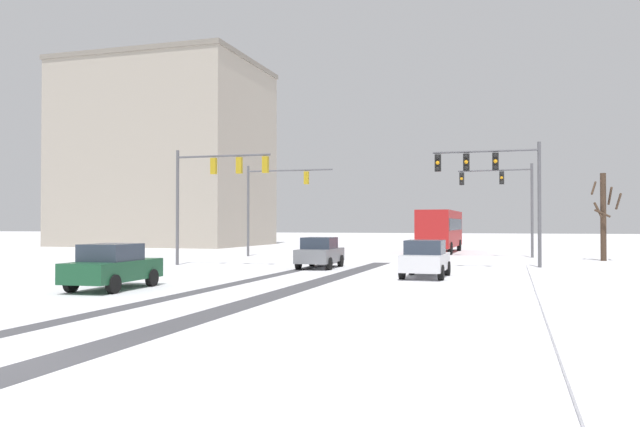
# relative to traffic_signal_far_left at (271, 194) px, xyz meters

# --- Properties ---
(wheel_track_left_lane) EXTENTS (1.04, 30.13, 0.01)m
(wheel_track_left_lane) POSITION_rel_traffic_signal_far_left_xyz_m (8.97, -19.73, -4.44)
(wheel_track_left_lane) COLOR #4C4C51
(wheel_track_left_lane) RESTS_ON ground
(wheel_track_right_lane) EXTENTS (0.71, 30.13, 0.01)m
(wheel_track_right_lane) POSITION_rel_traffic_signal_far_left_xyz_m (6.08, -19.73, -4.44)
(wheel_track_right_lane) COLOR #4C4C51
(wheel_track_right_lane) RESTS_ON ground
(sidewalk_kerb_right) EXTENTS (4.00, 30.13, 0.12)m
(sidewalk_kerb_right) POSITION_rel_traffic_signal_far_left_xyz_m (19.13, -21.10, -4.39)
(sidewalk_kerb_right) COLOR white
(sidewalk_kerb_right) RESTS_ON ground
(traffic_signal_far_left) EXTENTS (6.37, 0.41, 6.50)m
(traffic_signal_far_left) POSITION_rel_traffic_signal_far_left_xyz_m (0.00, 0.00, 0.00)
(traffic_signal_far_left) COLOR #56565B
(traffic_signal_far_left) RESTS_ON ground
(traffic_signal_near_left) EXTENTS (5.69, 0.44, 6.50)m
(traffic_signal_near_left) POSITION_rel_traffic_signal_far_left_xyz_m (0.49, -9.97, 0.33)
(traffic_signal_near_left) COLOR #56565B
(traffic_signal_near_left) RESTS_ON ground
(traffic_signal_near_right) EXTENTS (5.44, 0.43, 6.50)m
(traffic_signal_near_right) POSITION_rel_traffic_signal_far_left_xyz_m (15.59, -8.09, 0.32)
(traffic_signal_near_right) COLOR #56565B
(traffic_signal_near_right) RESTS_ON ground
(traffic_signal_far_right) EXTENTS (5.10, 0.53, 6.50)m
(traffic_signal_far_right) POSITION_rel_traffic_signal_far_left_xyz_m (16.01, 4.04, 0.15)
(traffic_signal_far_right) COLOR #56565B
(traffic_signal_far_right) RESTS_ON ground
(car_grey_lead) EXTENTS (1.94, 4.15, 1.62)m
(car_grey_lead) POSITION_rel_traffic_signal_far_left_xyz_m (6.71, -10.09, -3.63)
(car_grey_lead) COLOR slate
(car_grey_lead) RESTS_ON ground
(car_white_second) EXTENTS (1.86, 4.11, 1.62)m
(car_white_second) POSITION_rel_traffic_signal_far_left_xyz_m (12.79, -14.29, -3.63)
(car_white_second) COLOR silver
(car_white_second) RESTS_ON ground
(car_dark_green_third) EXTENTS (1.99, 4.18, 1.62)m
(car_dark_green_third) POSITION_rel_traffic_signal_far_left_xyz_m (2.83, -22.54, -3.63)
(car_dark_green_third) COLOR #194C2D
(car_dark_green_third) RESTS_ON ground
(bus_oncoming) EXTENTS (2.78, 11.03, 3.38)m
(bus_oncoming) POSITION_rel_traffic_signal_far_left_xyz_m (10.80, 10.29, -2.45)
(bus_oncoming) COLOR #B21E1E
(bus_oncoming) RESTS_ON ground
(bare_tree_sidewalk_far) EXTENTS (1.73, 1.82, 5.53)m
(bare_tree_sidewalk_far) POSITION_rel_traffic_signal_far_left_xyz_m (21.93, 1.28, -1.52)
(bare_tree_sidewalk_far) COLOR #423023
(bare_tree_sidewalk_far) RESTS_ON ground
(office_building_far_left_block) EXTENTS (20.13, 15.57, 19.63)m
(office_building_far_left_block) POSITION_rel_traffic_signal_far_left_xyz_m (-19.61, 18.79, 5.38)
(office_building_far_left_block) COLOR #A89E8E
(office_building_far_left_block) RESTS_ON ground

